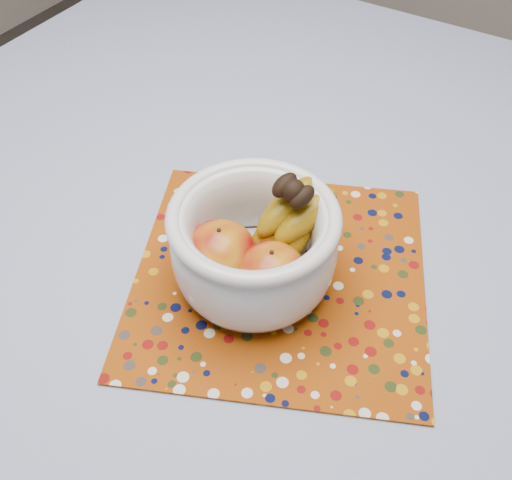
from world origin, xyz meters
TOP-DOWN VIEW (x-y plane):
  - table at (0.00, 0.00)m, footprint 1.20×1.20m
  - tablecloth at (0.00, 0.00)m, footprint 1.32×1.32m
  - placemat at (0.10, -0.11)m, footprint 0.48×0.48m
  - fruit_bowl at (0.08, -0.13)m, footprint 0.20×0.21m

SIDE VIEW (x-z plane):
  - table at x=0.00m, z-range 0.30..1.05m
  - tablecloth at x=0.00m, z-range 0.75..0.76m
  - placemat at x=0.10m, z-range 0.76..0.76m
  - fruit_bowl at x=0.08m, z-range 0.76..0.91m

